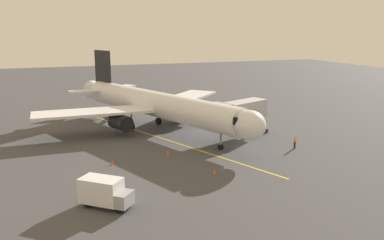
# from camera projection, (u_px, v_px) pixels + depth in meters

# --- Properties ---
(ground_plane) EXTENTS (220.00, 220.00, 0.00)m
(ground_plane) POSITION_uv_depth(u_px,v_px,m) (146.00, 129.00, 63.21)
(ground_plane) COLOR #424244
(apron_lead_in_line) EXTENTS (15.33, 37.13, 0.01)m
(apron_lead_in_line) POSITION_uv_depth(u_px,v_px,m) (168.00, 140.00, 56.62)
(apron_lead_in_line) COLOR yellow
(apron_lead_in_line) RESTS_ON ground
(airplane) EXTENTS (32.25, 38.55, 11.50)m
(airplane) POSITION_uv_depth(u_px,v_px,m) (155.00, 105.00, 61.43)
(airplane) COLOR white
(airplane) RESTS_ON ground
(jet_bridge) EXTENTS (11.23, 6.61, 5.40)m
(jet_bridge) POSITION_uv_depth(u_px,v_px,m) (235.00, 113.00, 56.83)
(jet_bridge) COLOR #B7B7BC
(jet_bridge) RESTS_ON ground
(ground_crew_marshaller) EXTENTS (0.47, 0.42, 1.71)m
(ground_crew_marshaller) POSITION_uv_depth(u_px,v_px,m) (295.00, 142.00, 52.73)
(ground_crew_marshaller) COLOR #23232D
(ground_crew_marshaller) RESTS_ON ground
(ground_crew_wing_walker) EXTENTS (0.47, 0.39, 1.71)m
(ground_crew_wing_walker) POSITION_uv_depth(u_px,v_px,m) (233.00, 123.00, 63.01)
(ground_crew_wing_walker) COLOR #23232D
(ground_crew_wing_walker) RESTS_ON ground
(box_truck_near_nose) EXTENTS (2.98, 4.93, 2.62)m
(box_truck_near_nose) POSITION_uv_depth(u_px,v_px,m) (193.00, 106.00, 73.78)
(box_truck_near_nose) COLOR #9E9EA3
(box_truck_near_nose) RESTS_ON ground
(box_truck_portside) EXTENTS (4.77, 4.46, 2.62)m
(box_truck_portside) POSITION_uv_depth(u_px,v_px,m) (105.00, 192.00, 35.36)
(box_truck_portside) COLOR #9E9EA3
(box_truck_portside) RESTS_ON ground
(belt_loader_starboard_side) EXTENTS (1.63, 4.62, 2.32)m
(belt_loader_starboard_side) POSITION_uv_depth(u_px,v_px,m) (117.00, 113.00, 71.34)
(belt_loader_starboard_side) COLOR yellow
(belt_loader_starboard_side) RESTS_ON ground
(safety_cone_nose_left) EXTENTS (0.32, 0.32, 0.55)m
(safety_cone_nose_left) POSITION_uv_depth(u_px,v_px,m) (214.00, 171.00, 43.68)
(safety_cone_nose_left) COLOR #F2590F
(safety_cone_nose_left) RESTS_ON ground
(safety_cone_nose_right) EXTENTS (0.32, 0.32, 0.55)m
(safety_cone_nose_right) POSITION_uv_depth(u_px,v_px,m) (112.00, 162.00, 46.61)
(safety_cone_nose_right) COLOR #F2590F
(safety_cone_nose_right) RESTS_ON ground
(safety_cone_wing_port) EXTENTS (0.32, 0.32, 0.55)m
(safety_cone_wing_port) POSITION_uv_depth(u_px,v_px,m) (168.00, 153.00, 50.22)
(safety_cone_wing_port) COLOR #F2590F
(safety_cone_wing_port) RESTS_ON ground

